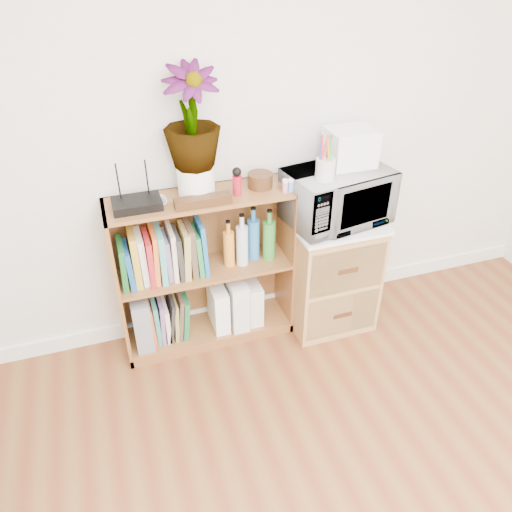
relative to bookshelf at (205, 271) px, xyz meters
name	(u,v)px	position (x,y,z in m)	size (l,w,h in m)	color
skirting_board	(256,303)	(0.35, 0.14, -0.42)	(4.00, 0.02, 0.10)	white
bookshelf	(205,271)	(0.00, 0.00, 0.00)	(1.00, 0.30, 0.95)	brown
wicker_unit	(329,272)	(0.75, -0.08, -0.12)	(0.50, 0.45, 0.70)	#9E7542
microwave	(337,196)	(0.75, -0.08, 0.40)	(0.55, 0.37, 0.31)	white
pen_cup	(325,169)	(0.63, -0.16, 0.61)	(0.10, 0.10, 0.11)	silver
small_appliance	(350,147)	(0.83, -0.02, 0.65)	(0.25, 0.21, 0.20)	white
router	(137,204)	(-0.33, -0.02, 0.50)	(0.24, 0.16, 0.04)	black
white_bowl	(154,203)	(-0.24, -0.03, 0.49)	(0.13, 0.13, 0.03)	silver
plant_pot	(196,181)	(-0.01, 0.02, 0.56)	(0.19, 0.19, 0.16)	white
potted_plant	(191,118)	(-0.01, 0.02, 0.89)	(0.28, 0.28, 0.50)	#2A6A2B
trinket_box	(203,201)	(-0.01, -0.10, 0.50)	(0.29, 0.07, 0.05)	#361D0E
kokeshi_doll	(237,185)	(0.19, -0.04, 0.53)	(0.05, 0.05, 0.11)	#A61425
wooden_bowl	(260,180)	(0.33, 0.01, 0.51)	(0.13, 0.13, 0.08)	#39200F
paint_jars	(291,186)	(0.47, -0.09, 0.50)	(0.12, 0.04, 0.06)	pink
file_box	(141,318)	(-0.40, 0.00, -0.24)	(0.10, 0.26, 0.33)	gray
magazine_holder_left	(218,306)	(0.06, -0.01, -0.26)	(0.09, 0.22, 0.28)	white
magazine_holder_mid	(236,300)	(0.17, -0.01, -0.25)	(0.10, 0.26, 0.32)	silver
magazine_holder_right	(252,300)	(0.27, -0.01, -0.27)	(0.09, 0.22, 0.27)	silver
cookbooks	(163,254)	(-0.23, 0.00, 0.16)	(0.47, 0.20, 0.31)	#1A6127
liquor_bottles	(260,236)	(0.33, 0.00, 0.17)	(0.45, 0.07, 0.32)	orange
lower_books	(168,317)	(-0.24, 0.00, -0.28)	(0.24, 0.19, 0.28)	#CB5523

